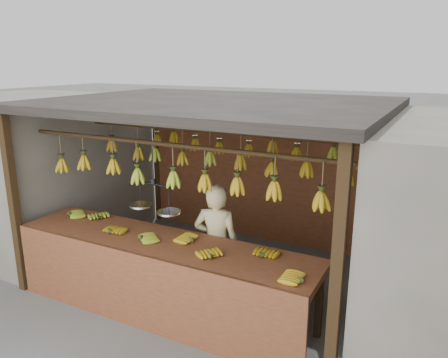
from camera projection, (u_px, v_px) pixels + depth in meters
The scene contains 8 objects.
ground at pixel (214, 274), 6.10m from camera, with size 80.00×80.00×0.00m, color #5B5B57.
stall at pixel (225, 130), 5.86m from camera, with size 4.30×3.30×2.40m.
neighbor_left at pixel (28, 166), 7.41m from camera, with size 3.00×3.00×2.30m, color slate.
counter at pixel (156, 261), 4.89m from camera, with size 3.69×0.84×0.96m.
hanging_bananas at pixel (213, 161), 5.68m from camera, with size 3.62×2.24×0.39m.
balance_scale at pixel (154, 205), 5.01m from camera, with size 0.69×0.31×0.78m.
vendor at pixel (216, 244), 5.23m from camera, with size 0.55×0.36×1.50m, color beige.
bag_bundles at pixel (381, 199), 6.12m from camera, with size 0.08×0.26×1.26m.
Camera 1 is at (2.69, -4.85, 2.88)m, focal length 35.00 mm.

